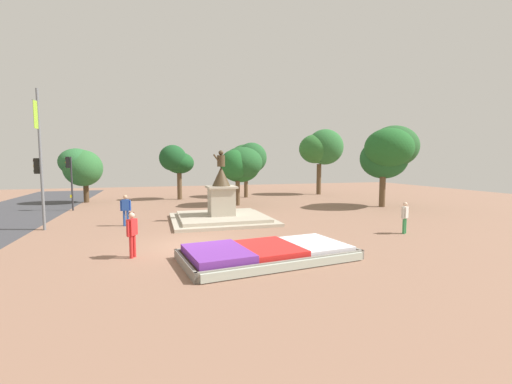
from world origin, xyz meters
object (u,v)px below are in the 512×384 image
traffic_light_far_corner (70,174)px  pedestrian_near_planter (405,216)px  banner_pole (40,157)px  pedestrian_with_handbag (126,208)px  pedestrian_crossing_plaza (132,232)px  traffic_light_mid_block (40,180)px  flower_planter (266,253)px  statue_monument (221,210)px

traffic_light_far_corner → pedestrian_near_planter: size_ratio=2.49×
banner_pole → pedestrian_near_planter: banner_pole is taller
pedestrian_with_handbag → pedestrian_crossing_plaza: bearing=-84.0°
traffic_light_mid_block → traffic_light_far_corner: bearing=91.2°
traffic_light_mid_block → pedestrian_crossing_plaza: (4.86, -6.93, -1.63)m
flower_planter → pedestrian_with_handbag: (-5.38, 8.40, 0.74)m
statue_monument → traffic_light_mid_block: bearing=179.5°
banner_pole → flower_planter: bearing=-41.7°
pedestrian_with_handbag → pedestrian_near_planter: size_ratio=1.10×
pedestrian_with_handbag → pedestrian_near_planter: (13.35, -6.07, -0.08)m
traffic_light_far_corner → pedestrian_crossing_plaza: bearing=-70.6°
flower_planter → banner_pole: banner_pole is taller
statue_monument → pedestrian_near_planter: statue_monument is taller
flower_planter → pedestrian_crossing_plaza: size_ratio=3.90×
statue_monument → traffic_light_far_corner: bearing=142.6°
flower_planter → traffic_light_mid_block: (-9.53, 8.58, 2.37)m
flower_planter → pedestrian_near_planter: (7.97, 2.33, 0.66)m
flower_planter → statue_monument: statue_monument is taller
pedestrian_crossing_plaza → statue_monument: bearing=55.9°
traffic_light_mid_block → pedestrian_crossing_plaza: size_ratio=2.20×
flower_planter → traffic_light_far_corner: size_ratio=1.70×
banner_pole → pedestrian_near_planter: size_ratio=4.61×
flower_planter → statue_monument: bearing=90.2°
traffic_light_mid_block → banner_pole: size_ratio=0.52×
traffic_light_far_corner → pedestrian_crossing_plaza: 15.18m
pedestrian_crossing_plaza → pedestrian_with_handbag: bearing=96.0°
pedestrian_crossing_plaza → pedestrian_near_planter: bearing=3.1°
flower_planter → pedestrian_with_handbag: 10.00m
banner_pole → pedestrian_crossing_plaza: 8.68m
flower_planter → pedestrian_crossing_plaza: 5.01m
traffic_light_mid_block → pedestrian_near_planter: (17.51, -6.25, -1.71)m
pedestrian_crossing_plaza → traffic_light_far_corner: bearing=109.4°
traffic_light_far_corner → statue_monument: bearing=-37.4°
statue_monument → banner_pole: size_ratio=0.81×
statue_monument → banner_pole: (-9.37, -0.12, 3.10)m
flower_planter → traffic_light_mid_block: traffic_light_mid_block is taller
flower_planter → pedestrian_near_planter: pedestrian_near_planter is taller
pedestrian_with_handbag → pedestrian_near_planter: 14.67m
traffic_light_far_corner → pedestrian_near_planter: (17.66, -13.55, -1.78)m
flower_planter → pedestrian_crossing_plaza: bearing=160.5°
statue_monument → banner_pole: 9.87m
statue_monument → pedestrian_crossing_plaza: bearing=-124.1°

